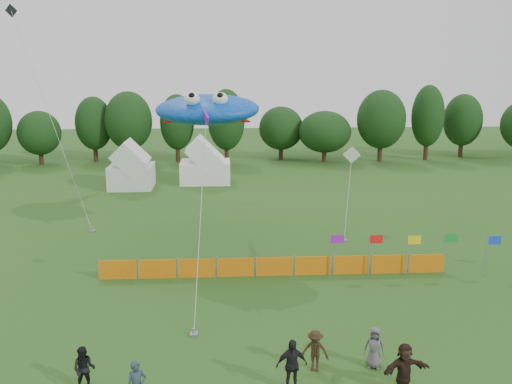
{
  "coord_description": "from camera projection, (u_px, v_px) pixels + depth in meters",
  "views": [
    {
      "loc": [
        -1.45,
        -18.34,
        10.65
      ],
      "look_at": [
        0.0,
        6.0,
        5.2
      ],
      "focal_mm": 40.0,
      "sensor_mm": 36.0,
      "label": 1
    }
  ],
  "objects": [
    {
      "name": "tent_right",
      "position": [
        205.0,
        165.0,
        52.47
      ],
      "size": [
        4.61,
        3.69,
        3.26
      ],
      "color": "white",
      "rests_on": "ground"
    },
    {
      "name": "tent_left",
      "position": [
        131.0,
        169.0,
        50.21
      ],
      "size": [
        3.82,
        3.82,
        3.37
      ],
      "color": "silver",
      "rests_on": "ground"
    },
    {
      "name": "ground",
      "position": [
        266.0,
        371.0,
        20.27
      ],
      "size": [
        160.0,
        160.0,
        0.0
      ],
      "primitive_type": "plane",
      "color": "#234C16",
      "rests_on": "ground"
    },
    {
      "name": "small_kite_white",
      "position": [
        350.0,
        177.0,
        37.75
      ],
      "size": [
        2.07,
        4.82,
        5.27
      ],
      "color": "white",
      "rests_on": "ground"
    },
    {
      "name": "spectator_d",
      "position": [
        292.0,
        365.0,
        18.89
      ],
      "size": [
        1.13,
        0.61,
        1.83
      ],
      "primitive_type": "imported",
      "rotation": [
        0.0,
        0.0,
        0.16
      ],
      "color": "black",
      "rests_on": "ground"
    },
    {
      "name": "barrier_fence",
      "position": [
        274.0,
        267.0,
        29.33
      ],
      "size": [
        17.9,
        0.06,
        1.0
      ],
      "color": "#CD6A0B",
      "rests_on": "ground"
    },
    {
      "name": "small_kite_dark",
      "position": [
        42.0,
        95.0,
        38.5
      ],
      "size": [
        6.52,
        6.0,
        14.78
      ],
      "color": "black",
      "rests_on": "ground"
    },
    {
      "name": "flag_row",
      "position": [
        428.0,
        248.0,
        29.36
      ],
      "size": [
        10.73,
        0.74,
        2.17
      ],
      "color": "gray",
      "rests_on": "ground"
    },
    {
      "name": "spectator_b",
      "position": [
        84.0,
        369.0,
        18.89
      ],
      "size": [
        0.78,
        0.61,
        1.57
      ],
      "primitive_type": "imported",
      "rotation": [
        0.0,
        0.0,
        -0.02
      ],
      "color": "black",
      "rests_on": "ground"
    },
    {
      "name": "stingray_kite",
      "position": [
        208.0,
        109.0,
        32.31
      ],
      "size": [
        7.18,
        19.14,
        9.31
      ],
      "color": "blue",
      "rests_on": "ground"
    },
    {
      "name": "spectator_e",
      "position": [
        374.0,
        348.0,
        20.38
      ],
      "size": [
        0.85,
        0.67,
        1.53
      ],
      "primitive_type": "imported",
      "rotation": [
        0.0,
        0.0,
        -0.27
      ],
      "color": "#555459",
      "rests_on": "ground"
    },
    {
      "name": "spectator_c",
      "position": [
        315.0,
        351.0,
        20.16
      ],
      "size": [
        1.12,
        0.85,
        1.53
      ],
      "primitive_type": "imported",
      "rotation": [
        0.0,
        0.0,
        -0.32
      ],
      "color": "black",
      "rests_on": "ground"
    },
    {
      "name": "treeline",
      "position": [
        250.0,
        124.0,
        63.22
      ],
      "size": [
        104.57,
        8.78,
        8.36
      ],
      "color": "#382314",
      "rests_on": "ground"
    },
    {
      "name": "spectator_f",
      "position": [
        404.0,
        369.0,
        18.67
      ],
      "size": [
        1.74,
        0.9,
        1.79
      ],
      "primitive_type": "imported",
      "rotation": [
        0.0,
        0.0,
        0.23
      ],
      "color": "black",
      "rests_on": "ground"
    }
  ]
}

